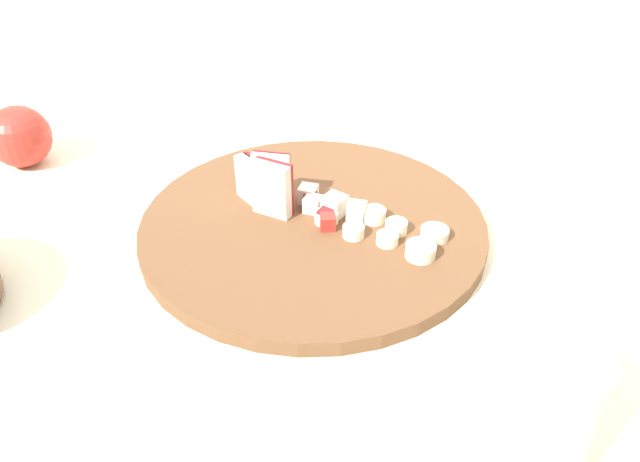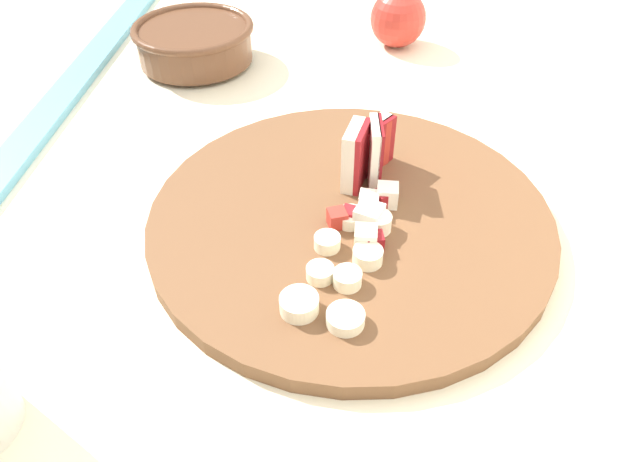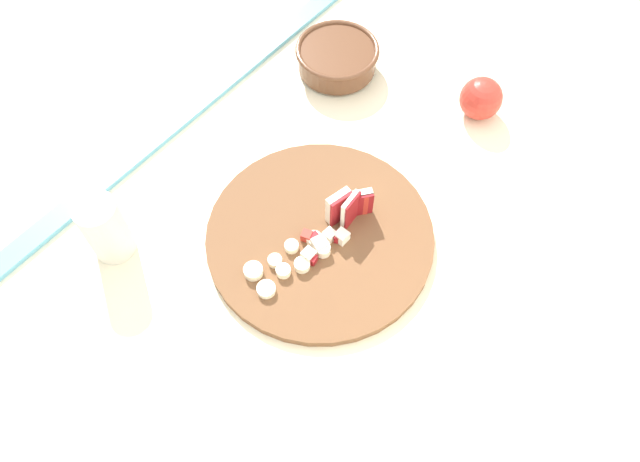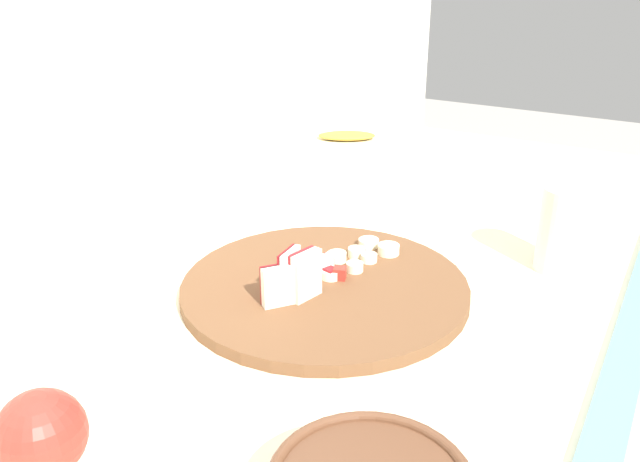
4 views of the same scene
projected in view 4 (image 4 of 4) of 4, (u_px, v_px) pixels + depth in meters
tile_backsplash at (155, 325)px, 1.19m from camera, size 2.40×0.04×1.41m
cutting_board at (325, 288)px, 0.85m from camera, size 0.36×0.36×0.02m
apple_wedge_fan at (290, 279)px, 0.80m from camera, size 0.07×0.05×0.06m
apple_dice_pile at (319, 269)px, 0.86m from camera, size 0.08×0.06×0.02m
banana_slice_rows at (355, 257)px, 0.90m from camera, size 0.14×0.09×0.01m
banana_peel at (347, 136)px, 1.51m from camera, size 0.11×0.14×0.02m
small_jar at (563, 230)px, 0.90m from camera, size 0.06×0.06×0.12m
whole_apple at (41, 434)px, 0.56m from camera, size 0.08×0.08×0.08m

